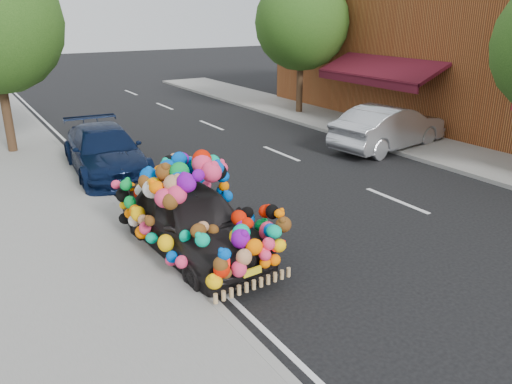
% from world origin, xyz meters
% --- Properties ---
extents(ground, '(100.00, 100.00, 0.00)m').
position_xyz_m(ground, '(0.00, 0.00, 0.00)').
color(ground, black).
rests_on(ground, ground).
extents(sidewalk, '(4.00, 60.00, 0.12)m').
position_xyz_m(sidewalk, '(-4.30, 0.00, 0.06)').
color(sidewalk, gray).
rests_on(sidewalk, ground).
extents(kerb, '(0.15, 60.00, 0.13)m').
position_xyz_m(kerb, '(-2.35, 0.00, 0.07)').
color(kerb, gray).
rests_on(kerb, ground).
extents(footpath_far, '(3.00, 40.00, 0.12)m').
position_xyz_m(footpath_far, '(8.20, 3.00, 0.06)').
color(footpath_far, gray).
rests_on(footpath_far, ground).
extents(lane_markings, '(6.00, 50.00, 0.01)m').
position_xyz_m(lane_markings, '(3.60, 0.00, 0.01)').
color(lane_markings, silver).
rests_on(lane_markings, ground).
extents(tree_far_b, '(4.00, 4.00, 5.90)m').
position_xyz_m(tree_far_b, '(8.00, 10.00, 3.89)').
color(tree_far_b, '#332114').
rests_on(tree_far_b, ground).
extents(plush_art_car, '(2.16, 4.21, 1.98)m').
position_xyz_m(plush_art_car, '(-1.80, 0.09, 1.01)').
color(plush_art_car, black).
rests_on(plush_art_car, ground).
extents(navy_sedan, '(2.22, 4.70, 1.32)m').
position_xyz_m(navy_sedan, '(-1.80, 5.88, 0.66)').
color(navy_sedan, black).
rests_on(navy_sedan, ground).
extents(silver_hatchback, '(4.60, 2.14, 1.46)m').
position_xyz_m(silver_hatchback, '(7.00, 3.64, 0.73)').
color(silver_hatchback, '#9EA0A5').
rests_on(silver_hatchback, ground).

